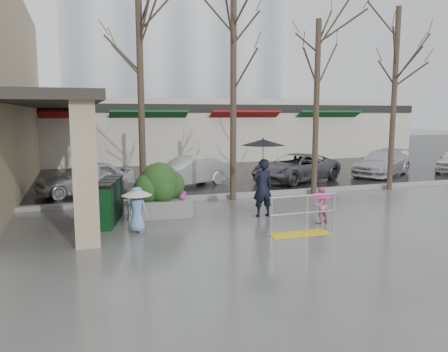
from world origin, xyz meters
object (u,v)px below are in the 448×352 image
handrail (302,220)px  car_d (382,163)px  car_b (188,171)px  car_c (296,168)px  tree_mideast (318,65)px  woman (263,170)px  tree_west (140,51)px  planter (160,191)px  tree_midwest (233,50)px  tree_east (396,54)px  car_a (85,178)px  news_boxes (109,201)px  child_blue (137,204)px  child_pink (320,202)px

handrail → car_d: (9.09, 8.36, 0.25)m
car_b → car_c: 4.96m
tree_mideast → car_b: bearing=138.4°
handrail → car_b: bearing=96.2°
woman → car_d: size_ratio=0.55×
tree_west → car_b: size_ratio=1.78×
car_c → car_d: same height
planter → tree_midwest: bearing=29.3°
planter → tree_east: bearing=9.6°
car_c → tree_east: bearing=17.0°
tree_mideast → car_a: tree_mideast is taller
car_d → tree_east: bearing=-65.9°
tree_midwest → planter: tree_midwest is taller
tree_east → car_a: 13.04m
woman → car_c: woman is taller
planter → car_b: 5.69m
news_boxes → car_d: bearing=36.0°
child_blue → car_b: car_b is taller
child_pink → car_c: bearing=-128.3°
woman → tree_mideast: bearing=-143.0°
news_boxes → car_d: size_ratio=0.52×
tree_west → tree_midwest: size_ratio=0.97×
handrail → child_blue: bearing=158.9°
handrail → car_c: bearing=63.2°
tree_midwest → woman: bearing=-90.4°
tree_east → car_b: tree_east is taller
handrail → woman: bearing=94.8°
car_a → car_c: bearing=75.5°
woman → child_blue: woman is taller
tree_west → news_boxes: 5.01m
handrail → tree_mideast: tree_mideast is taller
planter → car_b: (2.19, 5.25, -0.15)m
handrail → child_blue: (-3.99, 1.54, 0.37)m
woman → car_b: 6.36m
woman → child_pink: bearing=132.0°
tree_midwest → tree_east: (6.80, -0.00, 0.15)m
planter → car_a: planter is taller
car_c → car_b: bearing=-116.9°
car_b → car_c: size_ratio=0.84×
tree_west → news_boxes: bearing=-123.1°
tree_mideast → woman: tree_mideast is taller
tree_west → car_c: tree_west is taller
child_blue → news_boxes: 1.50m
woman → car_d: (9.27, 6.23, -0.78)m
car_a → car_b: (4.25, 0.76, 0.00)m
car_c → tree_midwest: bearing=-75.0°
tree_midwest → child_pink: 6.20m
news_boxes → tree_east: bearing=23.8°
child_pink → tree_midwest: bearing=-88.6°
tree_west → woman: bearing=-40.0°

